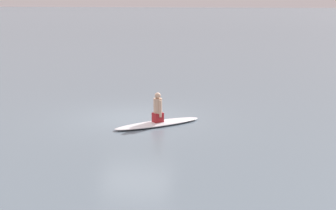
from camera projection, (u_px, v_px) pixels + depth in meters
ground_plane at (135, 118)px, 17.90m from camera, size 400.00×400.00×0.00m
surfboard at (158, 123)px, 16.92m from camera, size 2.88×2.60×0.12m
person_paddler at (158, 109)px, 16.81m from camera, size 0.42×0.41×0.99m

